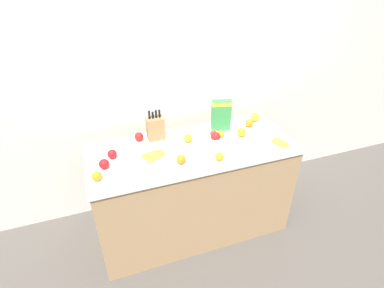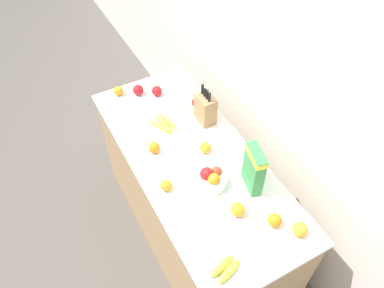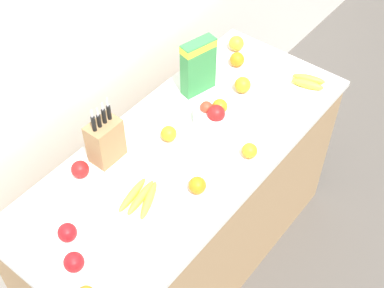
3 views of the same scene
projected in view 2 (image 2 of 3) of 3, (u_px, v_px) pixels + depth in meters
ground_plane at (192, 232)px, 3.05m from camera, size 14.00×14.00×0.00m
wall_back at (277, 84)px, 2.27m from camera, size 9.00×0.06×2.60m
counter at (193, 199)px, 2.70m from camera, size 1.75×0.74×0.94m
knife_block at (205, 108)px, 2.50m from camera, size 0.15×0.10×0.32m
cereal_box at (254, 168)px, 2.09m from camera, size 0.19×0.11×0.29m
fruit_bowl at (210, 178)px, 2.19m from camera, size 0.21×0.21×0.11m
banana_bunch_left at (164, 124)px, 2.53m from camera, size 0.22×0.16×0.03m
banana_bunch_right at (226, 269)px, 1.84m from camera, size 0.13×0.18×0.04m
apple_front at (138, 90)px, 2.73m from camera, size 0.08×0.08×0.08m
apple_near_bananas at (157, 91)px, 2.73m from camera, size 0.08×0.08×0.08m
apple_rear at (197, 103)px, 2.64m from camera, size 0.08×0.08×0.08m
orange_mid_right at (300, 229)px, 1.97m from camera, size 0.08×0.08×0.08m
orange_front_right at (205, 148)px, 2.36m from camera, size 0.07×0.07×0.07m
orange_back_center at (154, 148)px, 2.36m from camera, size 0.07×0.07×0.07m
orange_front_left at (118, 91)px, 2.73m from camera, size 0.07×0.07×0.07m
orange_front_center at (166, 185)px, 2.16m from camera, size 0.07×0.07×0.07m
orange_mid_left at (238, 209)px, 2.05m from camera, size 0.08×0.08×0.08m
orange_by_cereal at (275, 220)px, 2.01m from camera, size 0.08×0.08×0.08m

